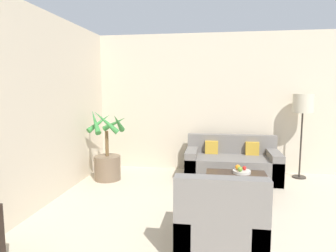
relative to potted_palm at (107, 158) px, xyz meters
name	(u,v)px	position (x,y,z in m)	size (l,w,h in m)	color
wall_back	(258,103)	(2.72, 0.97, 0.95)	(7.91, 0.06, 2.70)	beige
potted_palm	(107,158)	(0.00, 0.00, 0.00)	(0.71, 0.70, 1.29)	brown
sofa_loveseat	(232,164)	(2.21, 0.40, -0.13)	(1.65, 0.83, 0.77)	slate
floor_lamp	(303,107)	(3.45, 0.64, 0.91)	(0.36, 0.36, 1.54)	#2D2823
coffee_table	(236,177)	(2.23, -0.53, -0.10)	(0.91, 0.57, 0.35)	#38281E
fruit_bowl	(242,172)	(2.31, -0.44, -0.03)	(0.27, 0.27, 0.04)	beige
apple_red	(244,168)	(2.35, -0.43, 0.02)	(0.06, 0.06, 0.06)	red
apple_green	(240,169)	(2.28, -0.52, 0.03)	(0.08, 0.08, 0.08)	olive
orange_fruit	(238,167)	(2.25, -0.42, 0.03)	(0.08, 0.08, 0.08)	orange
armchair	(220,223)	(1.95, -2.09, -0.12)	(0.85, 0.88, 0.85)	slate
ottoman	(216,203)	(1.92, -1.28, -0.22)	(0.64, 0.55, 0.36)	slate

